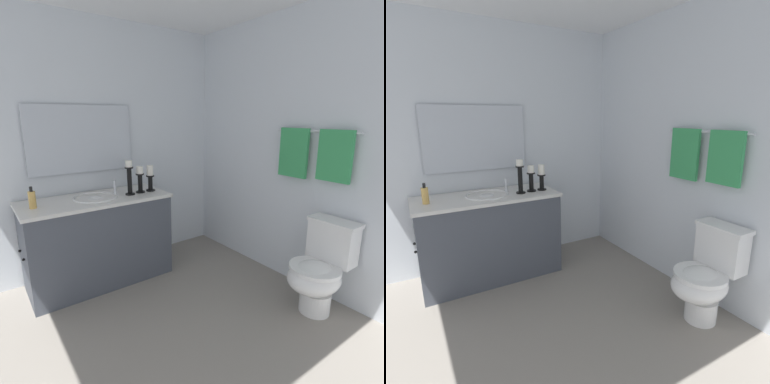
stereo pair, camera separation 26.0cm
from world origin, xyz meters
TOP-DOWN VIEW (x-y plane):
  - floor at (0.00, 0.00)m, footprint 2.79×2.92m
  - wall_back at (0.00, 1.46)m, footprint 2.79×0.04m
  - wall_left at (-1.40, 0.00)m, footprint 0.04×2.92m
  - vanity_cabinet at (-1.07, -0.06)m, footprint 0.58×1.31m
  - sink_basin at (-1.07, -0.06)m, footprint 0.40×0.40m
  - mirror at (-1.35, -0.06)m, footprint 0.02×0.98m
  - candle_holder_tall at (-1.02, 0.48)m, footprint 0.09×0.09m
  - candle_holder_short at (-1.02, 0.37)m, footprint 0.09×0.09m
  - candle_holder_mid at (-0.99, 0.25)m, footprint 0.09×0.09m
  - soap_bottle at (-1.05, -0.58)m, footprint 0.06×0.06m
  - toilet at (0.44, 1.18)m, footprint 0.39×0.54m
  - towel_bar at (0.16, 1.40)m, footprint 0.76×0.02m
  - towel_near_vanity at (-0.03, 1.38)m, footprint 0.28×0.03m
  - towel_center at (0.35, 1.38)m, footprint 0.28×0.03m

SIDE VIEW (x-z plane):
  - floor at x=0.00m, z-range -0.02..0.00m
  - toilet at x=0.44m, z-range -0.01..0.74m
  - vanity_cabinet at x=-1.07m, z-range 0.00..0.82m
  - sink_basin at x=-1.07m, z-range 0.66..0.91m
  - soap_bottle at x=-1.05m, z-range 0.81..0.99m
  - candle_holder_short at x=-1.02m, z-range 0.83..1.09m
  - candle_holder_tall at x=-1.02m, z-range 0.83..1.09m
  - candle_holder_mid at x=-0.99m, z-range 0.83..1.16m
  - wall_back at x=0.00m, z-range 0.00..2.45m
  - wall_left at x=-1.40m, z-range 0.00..2.45m
  - towel_near_vanity at x=-0.03m, z-range 1.02..1.45m
  - towel_center at x=0.35m, z-range 1.04..1.45m
  - mirror at x=-1.35m, z-range 1.02..1.65m
  - towel_bar at x=0.16m, z-range 1.42..1.44m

